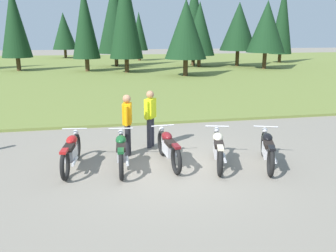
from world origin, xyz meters
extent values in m
plane|color=gray|center=(0.00, 0.00, 0.00)|extent=(140.00, 140.00, 0.00)
cube|color=olive|center=(0.00, 26.25, 0.05)|extent=(80.00, 44.00, 0.10)
cylinder|color=#47331E|center=(-8.35, 24.93, 0.62)|extent=(0.36, 0.36, 1.25)
cone|color=#143319|center=(-8.35, 24.93, 4.21)|extent=(2.54, 2.54, 5.94)
cylinder|color=#47331E|center=(0.27, 27.72, 0.69)|extent=(0.36, 0.36, 1.38)
cone|color=#143319|center=(0.27, 27.72, 4.86)|extent=(3.49, 3.49, 6.95)
cylinder|color=#47331E|center=(-2.48, 23.33, 0.59)|extent=(0.36, 0.36, 1.19)
cone|color=#143319|center=(-2.48, 23.33, 4.15)|extent=(2.33, 2.33, 5.93)
cylinder|color=#47331E|center=(8.01, 27.22, 0.82)|extent=(0.36, 0.36, 1.65)
cone|color=#143319|center=(8.01, 27.22, 4.85)|extent=(3.00, 3.00, 6.40)
cylinder|color=#47331E|center=(12.08, 25.51, 0.82)|extent=(0.36, 0.36, 1.65)
cone|color=#143319|center=(12.08, 25.51, 3.93)|extent=(3.59, 3.59, 4.58)
cylinder|color=#47331E|center=(8.08, 25.36, 0.61)|extent=(0.36, 0.36, 1.22)
cone|color=#143319|center=(8.08, 25.36, 3.70)|extent=(2.98, 2.98, 4.97)
cylinder|color=#47331E|center=(3.47, 35.14, 0.66)|extent=(0.36, 0.36, 1.31)
cone|color=#143319|center=(3.47, 35.14, 3.54)|extent=(2.10, 2.10, 4.44)
cylinder|color=#47331E|center=(0.78, 21.74, 0.63)|extent=(0.36, 0.36, 1.26)
cone|color=#143319|center=(0.78, 21.74, 4.92)|extent=(2.76, 2.76, 7.32)
cylinder|color=#47331E|center=(13.50, 22.46, 0.79)|extent=(0.36, 0.36, 1.58)
cone|color=#143319|center=(13.50, 22.46, 3.86)|extent=(3.47, 3.47, 4.55)
cylinder|color=#47331E|center=(4.94, 18.30, 0.70)|extent=(0.36, 0.36, 1.40)
cone|color=#143319|center=(4.94, 18.30, 3.57)|extent=(3.16, 3.16, 4.34)
cylinder|color=#47331E|center=(-5.66, 41.78, 0.61)|extent=(0.36, 0.36, 1.22)
cone|color=#143319|center=(-5.66, 41.78, 3.59)|extent=(3.17, 3.17, 4.74)
cylinder|color=#47331E|center=(18.62, 29.09, 0.53)|extent=(0.36, 0.36, 1.05)
cone|color=#143319|center=(18.62, 29.09, 4.78)|extent=(2.47, 2.47, 7.46)
torus|color=black|center=(-2.37, 1.06, 0.35)|extent=(0.19, 0.71, 0.70)
torus|color=black|center=(-2.56, -0.33, 0.35)|extent=(0.19, 0.71, 0.70)
cube|color=silver|center=(-2.46, 0.37, 0.40)|extent=(0.28, 0.66, 0.28)
ellipsoid|color=#AD1919|center=(-2.44, 0.54, 0.68)|extent=(0.32, 0.51, 0.22)
cube|color=black|center=(-2.49, 0.15, 0.62)|extent=(0.28, 0.51, 0.10)
cube|color=#AD1919|center=(-2.56, -0.33, 0.69)|extent=(0.18, 0.34, 0.06)
cylinder|color=silver|center=(-2.38, 0.96, 0.86)|extent=(0.62, 0.12, 0.03)
sphere|color=silver|center=(-2.36, 1.08, 0.73)|extent=(0.14, 0.14, 0.14)
cylinder|color=silver|center=(-2.36, 0.05, 0.30)|extent=(0.14, 0.55, 0.07)
torus|color=black|center=(-1.21, 0.84, 0.35)|extent=(0.15, 0.71, 0.70)
torus|color=black|center=(-1.31, -0.56, 0.35)|extent=(0.15, 0.71, 0.70)
cube|color=silver|center=(-1.26, 0.14, 0.40)|extent=(0.25, 0.65, 0.28)
ellipsoid|color=#144C23|center=(-1.25, 0.32, 0.68)|extent=(0.29, 0.50, 0.22)
cube|color=black|center=(-1.28, -0.08, 0.62)|extent=(0.26, 0.50, 0.10)
cube|color=#144C23|center=(-1.31, -0.56, 0.69)|extent=(0.16, 0.33, 0.06)
cylinder|color=silver|center=(-1.22, 0.74, 0.86)|extent=(0.62, 0.08, 0.03)
sphere|color=silver|center=(-1.21, 0.86, 0.73)|extent=(0.14, 0.14, 0.14)
cylinder|color=silver|center=(-1.14, -0.17, 0.30)|extent=(0.11, 0.55, 0.07)
torus|color=black|center=(-0.11, 0.92, 0.35)|extent=(0.14, 0.70, 0.70)
torus|color=black|center=(-0.02, -0.48, 0.35)|extent=(0.14, 0.70, 0.70)
cube|color=silver|center=(-0.06, 0.22, 0.40)|extent=(0.24, 0.65, 0.28)
ellipsoid|color=maroon|center=(-0.07, 0.40, 0.68)|extent=(0.29, 0.49, 0.22)
cube|color=black|center=(-0.05, 0.00, 0.62)|extent=(0.25, 0.49, 0.10)
cube|color=maroon|center=(-0.02, -0.48, 0.69)|extent=(0.16, 0.33, 0.06)
cylinder|color=silver|center=(-0.10, 0.82, 0.86)|extent=(0.62, 0.07, 0.03)
sphere|color=silver|center=(-0.11, 0.94, 0.73)|extent=(0.14, 0.14, 0.14)
cylinder|color=silver|center=(0.10, -0.07, 0.30)|extent=(0.10, 0.55, 0.07)
torus|color=black|center=(1.32, 0.56, 0.35)|extent=(0.28, 0.70, 0.70)
torus|color=black|center=(0.95, -0.79, 0.35)|extent=(0.28, 0.70, 0.70)
cube|color=silver|center=(1.14, -0.11, 0.40)|extent=(0.36, 0.67, 0.28)
ellipsoid|color=beige|center=(1.19, 0.06, 0.68)|extent=(0.38, 0.53, 0.22)
cube|color=black|center=(1.08, -0.32, 0.62)|extent=(0.34, 0.52, 0.10)
cube|color=beige|center=(0.95, -0.79, 0.69)|extent=(0.22, 0.35, 0.06)
cylinder|color=silver|center=(1.30, 0.47, 0.86)|extent=(0.61, 0.20, 0.03)
sphere|color=silver|center=(1.33, 0.58, 0.73)|extent=(0.14, 0.14, 0.14)
cylinder|color=silver|center=(1.19, -0.44, 0.30)|extent=(0.21, 0.55, 0.07)
torus|color=black|center=(2.58, 0.27, 0.35)|extent=(0.33, 0.69, 0.70)
torus|color=black|center=(2.09, -1.04, 0.35)|extent=(0.33, 0.69, 0.70)
cube|color=silver|center=(2.34, -0.38, 0.40)|extent=(0.41, 0.67, 0.28)
ellipsoid|color=black|center=(2.40, -0.21, 0.68)|extent=(0.41, 0.54, 0.22)
cube|color=black|center=(2.26, -0.59, 0.62)|extent=(0.37, 0.53, 0.10)
cube|color=black|center=(2.09, -1.04, 0.69)|extent=(0.24, 0.35, 0.06)
cylinder|color=silver|center=(2.54, 0.18, 0.86)|extent=(0.59, 0.24, 0.03)
sphere|color=silver|center=(2.58, 0.29, 0.73)|extent=(0.14, 0.14, 0.14)
cylinder|color=silver|center=(2.36, -0.71, 0.30)|extent=(0.25, 0.54, 0.07)
cylinder|color=#2D2D38|center=(-0.35, 1.62, 0.44)|extent=(0.14, 0.14, 0.88)
cylinder|color=#2D2D38|center=(-0.25, 1.77, 0.44)|extent=(0.14, 0.14, 0.88)
cube|color=#D8EA19|center=(-0.30, 1.69, 1.16)|extent=(0.38, 0.42, 0.56)
sphere|color=#9E7051|center=(-0.30, 1.69, 1.56)|extent=(0.22, 0.22, 0.22)
cylinder|color=#D8EA19|center=(-0.42, 1.50, 1.14)|extent=(0.09, 0.09, 0.52)
cylinder|color=#D8EA19|center=(-0.17, 1.89, 1.14)|extent=(0.09, 0.09, 0.52)
cylinder|color=black|center=(-0.99, 1.22, 0.44)|extent=(0.14, 0.14, 0.88)
cylinder|color=black|center=(-1.03, 1.05, 0.44)|extent=(0.14, 0.14, 0.88)
cube|color=orange|center=(-1.01, 1.13, 1.16)|extent=(0.29, 0.40, 0.56)
sphere|color=#9E7051|center=(-1.01, 1.13, 1.56)|extent=(0.22, 0.22, 0.22)
cylinder|color=orange|center=(-0.96, 1.36, 1.14)|extent=(0.09, 0.09, 0.52)
cylinder|color=orange|center=(-1.05, 0.91, 1.14)|extent=(0.09, 0.09, 0.52)
camera|label=1|loc=(-1.76, -8.11, 3.22)|focal=37.78mm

